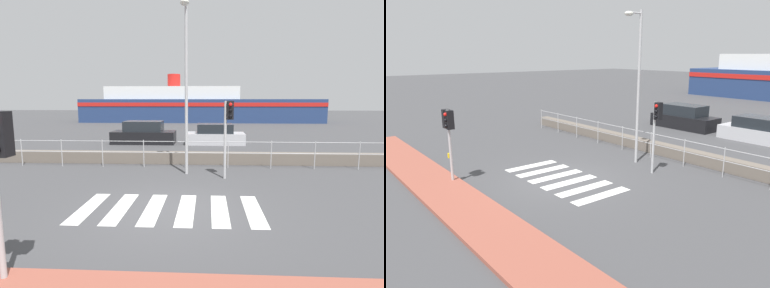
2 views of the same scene
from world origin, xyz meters
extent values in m
plane|color=#424244|center=(0.00, 0.00, 0.00)|extent=(160.00, 160.00, 0.00)
cube|color=silver|center=(-2.31, 0.00, 0.00)|extent=(0.45, 2.40, 0.01)
cube|color=silver|center=(-1.41, 0.00, 0.00)|extent=(0.45, 2.40, 0.01)
cube|color=silver|center=(-0.51, 0.00, 0.00)|extent=(0.45, 2.40, 0.01)
cube|color=silver|center=(0.39, 0.00, 0.00)|extent=(0.45, 2.40, 0.01)
cube|color=silver|center=(1.29, 0.00, 0.00)|extent=(0.45, 2.40, 0.01)
cube|color=silver|center=(2.19, 0.00, 0.00)|extent=(0.45, 2.40, 0.01)
cube|color=#6B6056|center=(0.00, 5.95, 0.26)|extent=(20.52, 0.55, 0.53)
cylinder|color=#B2B2B5|center=(0.00, 5.08, 1.15)|extent=(18.46, 0.03, 0.03)
cylinder|color=#B2B2B5|center=(0.00, 5.08, 0.67)|extent=(18.46, 0.03, 0.03)
cylinder|color=#B2B2B5|center=(-7.39, 5.08, 0.61)|extent=(0.04, 0.04, 1.21)
cylinder|color=#B2B2B5|center=(-5.54, 5.08, 0.61)|extent=(0.04, 0.04, 1.21)
cylinder|color=#B2B2B5|center=(-3.69, 5.08, 0.61)|extent=(0.04, 0.04, 1.21)
cylinder|color=#B2B2B5|center=(-1.85, 5.08, 0.61)|extent=(0.04, 0.04, 1.21)
cylinder|color=#B2B2B5|center=(0.00, 5.08, 0.61)|extent=(0.04, 0.04, 1.21)
cylinder|color=#B2B2B5|center=(1.85, 5.08, 0.61)|extent=(0.04, 0.04, 1.21)
cylinder|color=#B2B2B5|center=(3.69, 5.08, 0.61)|extent=(0.04, 0.04, 1.21)
cylinder|color=#B2B2B5|center=(5.54, 5.08, 0.61)|extent=(0.04, 0.04, 1.21)
cylinder|color=#B2B2B5|center=(7.39, 5.08, 0.61)|extent=(0.04, 0.04, 1.21)
cube|color=black|center=(-2.12, -3.47, 2.43)|extent=(0.24, 0.24, 0.68)
cylinder|color=#B2B2B5|center=(1.60, 3.31, 1.45)|extent=(0.10, 0.10, 2.91)
cube|color=black|center=(1.77, 3.31, 2.57)|extent=(0.24, 0.24, 0.68)
sphere|color=red|center=(1.77, 3.17, 2.78)|extent=(0.13, 0.13, 0.13)
sphere|color=black|center=(1.77, 3.17, 2.57)|extent=(0.13, 0.13, 0.13)
sphere|color=black|center=(1.77, 3.17, 2.36)|extent=(0.13, 0.13, 0.13)
cylinder|color=#B2B2B5|center=(0.12, 3.95, 3.25)|extent=(0.12, 0.12, 6.49)
cylinder|color=#B2B2B5|center=(0.12, 3.59, 6.34)|extent=(0.07, 0.72, 0.07)
ellipsoid|color=silver|center=(0.12, 3.23, 6.29)|extent=(0.32, 0.42, 0.19)
cube|color=navy|center=(0.00, 35.03, 1.53)|extent=(31.92, 8.80, 3.06)
cube|color=white|center=(-3.83, 35.03, 3.90)|extent=(17.88, 7.04, 1.68)
cube|color=red|center=(0.00, 30.61, 2.39)|extent=(31.92, 0.08, 0.49)
cylinder|color=red|center=(-3.83, 35.03, 5.64)|extent=(1.80, 1.80, 1.80)
cube|color=black|center=(-3.39, 12.37, 0.42)|extent=(4.26, 1.75, 0.84)
cube|color=#1E2328|center=(-3.39, 12.37, 1.19)|extent=(2.55, 1.54, 0.69)
cube|color=#BCBCC1|center=(1.46, 12.37, 0.37)|extent=(3.93, 1.77, 0.75)
cube|color=#1E2328|center=(1.46, 12.37, 1.05)|extent=(2.36, 1.56, 0.61)
camera|label=1|loc=(0.95, -7.74, 2.93)|focal=28.00mm
camera|label=2|loc=(11.06, -8.16, 4.73)|focal=35.00mm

